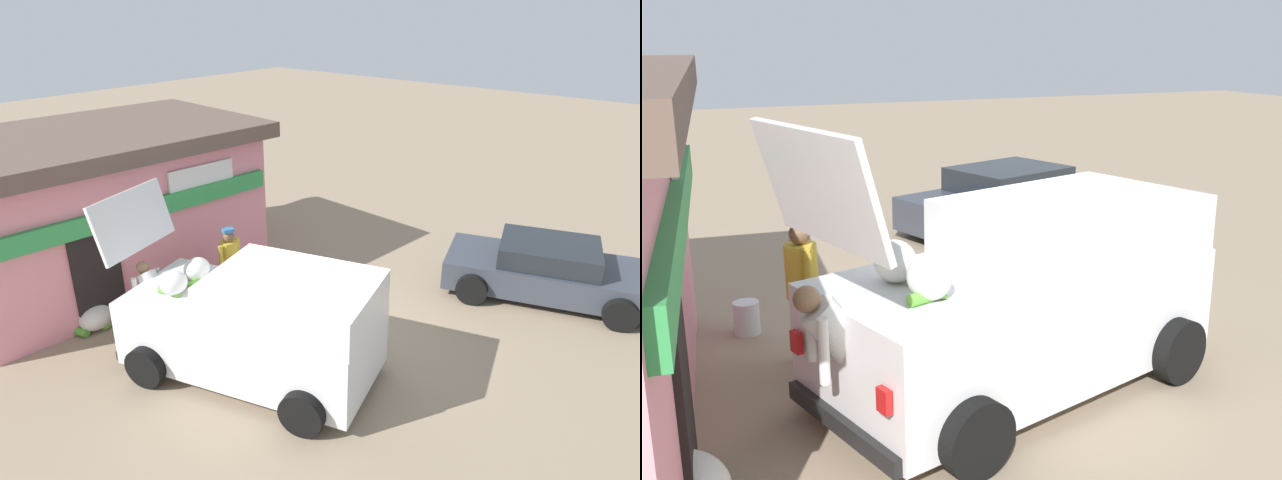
% 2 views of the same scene
% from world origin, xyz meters
% --- Properties ---
extents(ground_plane, '(60.00, 60.00, 0.00)m').
position_xyz_m(ground_plane, '(0.00, 0.00, 0.00)').
color(ground_plane, gray).
extents(delivery_van, '(3.06, 4.60, 2.81)m').
position_xyz_m(delivery_van, '(-1.34, 0.40, 0.94)').
color(delivery_van, white).
rests_on(delivery_van, ground_plane).
extents(parked_sedan, '(3.03, 4.29, 1.16)m').
position_xyz_m(parked_sedan, '(4.29, -2.19, 0.56)').
color(parked_sedan, '#383D47').
rests_on(parked_sedan, ground_plane).
extents(vendor_standing, '(0.57, 0.38, 1.64)m').
position_xyz_m(vendor_standing, '(-0.13, 2.41, 0.94)').
color(vendor_standing, '#726047').
rests_on(vendor_standing, ground_plane).
extents(customer_bending, '(0.57, 0.66, 1.51)m').
position_xyz_m(customer_bending, '(-1.85, 2.44, 0.90)').
color(customer_bending, '#4C4C51').
rests_on(customer_bending, ground_plane).
extents(paint_bucket, '(0.30, 0.30, 0.40)m').
position_xyz_m(paint_bucket, '(1.08, 2.88, 0.20)').
color(paint_bucket, silver).
rests_on(paint_bucket, ground_plane).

